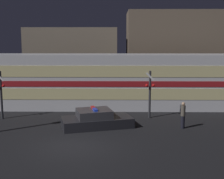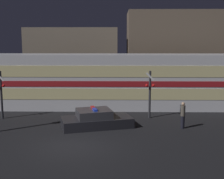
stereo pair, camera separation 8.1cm
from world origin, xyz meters
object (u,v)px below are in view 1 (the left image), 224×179
police_car (96,120)px  pedestrian (183,115)px  crossing_signal_near (150,92)px  train (124,81)px

police_car → pedestrian: size_ratio=2.85×
crossing_signal_near → pedestrian: bearing=-55.4°
police_car → train: bearing=55.8°
train → police_car: size_ratio=4.61×
police_car → crossing_signal_near: 4.38m
crossing_signal_near → police_car: bearing=-146.8°
crossing_signal_near → train: bearing=117.2°
police_car → pedestrian: (5.23, -0.23, 0.38)m
train → police_car: train is taller
train → pedestrian: size_ratio=13.17×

